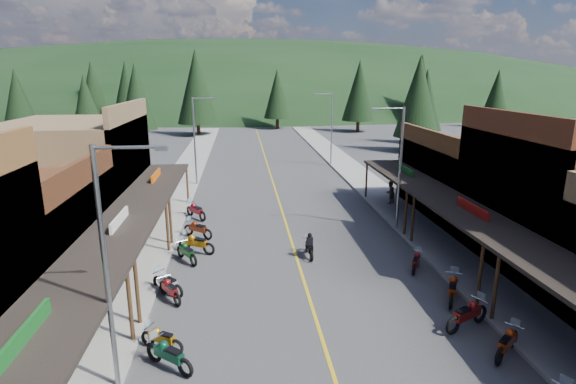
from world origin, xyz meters
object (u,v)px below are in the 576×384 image
object	(u,v)px
shop_east_3	(471,179)
streetlight_2	(398,163)
streetlight_3	(330,126)
rider_on_bike	(309,247)
shop_east_2	(566,202)
pine_11	(418,96)
pine_4	(359,90)
bike_west_5	(169,354)
bike_east_7	(453,287)
pine_3	(277,94)
pedestrian_east_b	(390,192)
bike_west_7	(170,289)
streetlight_1	(196,137)
bike_west_10	(196,242)
shop_west_3	(77,174)
pine_2	(196,87)
pine_6	(497,93)
bike_east_6	(467,313)
pine_5	(421,84)
pine_10	(136,97)
bike_west_8	(167,282)
pine_1	(127,89)
pine_8	(86,107)
bike_west_9	(187,251)
pine_9	(426,100)
bike_west_12	(196,210)
bike_west_11	(198,228)
bike_east_5	(507,341)
bike_east_8	(416,261)
streetlight_0	(110,261)
pine_0	(17,96)
bike_west_6	(162,337)
pine_7	(93,89)
shop_west_2	(8,239)

from	to	relation	value
shop_east_3	streetlight_2	distance (m)	7.80
streetlight_3	rider_on_bike	world-z (taller)	streetlight_3
shop_east_2	pine_11	world-z (taller)	pine_11
pine_4	bike_west_5	size ratio (longest dim) A/B	5.78
streetlight_2	bike_east_7	size ratio (longest dim) A/B	3.48
pine_3	pedestrian_east_b	size ratio (longest dim) A/B	6.19
bike_west_5	bike_west_7	world-z (taller)	bike_west_5
streetlight_1	bike_west_10	distance (m)	17.14
rider_on_bike	pedestrian_east_b	xyz separation A→B (m)	(7.80, 9.55, 0.45)
shop_west_3	streetlight_1	size ratio (longest dim) A/B	1.36
pine_2	bike_west_10	xyz separation A→B (m)	(4.39, -52.65, -7.34)
shop_west_3	pine_6	world-z (taller)	pine_6
streetlight_3	bike_east_6	distance (m)	34.00
pine_5	pine_10	world-z (taller)	pine_5
bike_west_8	shop_west_3	bearing A→B (deg)	77.76
shop_east_3	pine_4	xyz separation A→B (m)	(4.25, 48.70, 4.70)
pine_1	pine_10	distance (m)	20.89
pine_3	bike_west_10	bearing A→B (deg)	-99.00
pine_1	pine_11	world-z (taller)	pine_1
streetlight_2	pine_2	bearing A→B (deg)	108.73
pine_8	bike_west_9	xyz separation A→B (m)	(15.98, -35.86, -5.36)
pine_9	bike_west_8	distance (m)	54.24
bike_east_7	shop_east_2	bearing A→B (deg)	52.15
streetlight_3	bike_west_12	bearing A→B (deg)	-125.89
bike_east_6	bike_east_7	size ratio (longest dim) A/B	1.02
pine_2	bike_west_10	world-z (taller)	pine_2
bike_west_11	bike_east_5	distance (m)	18.26
bike_west_12	bike_east_8	distance (m)	15.79
pine_3	bike_west_9	size ratio (longest dim) A/B	5.09
streetlight_0	bike_west_8	xyz separation A→B (m)	(0.46, 6.52, -3.87)
shop_east_3	pine_4	size ratio (longest dim) A/B	0.87
rider_on_bike	bike_west_10	bearing A→B (deg)	167.55
streetlight_3	pine_0	xyz separation A→B (m)	(-46.95, 32.00, 2.02)
bike_west_11	bike_east_8	bearing A→B (deg)	-80.72
bike_west_6	rider_on_bike	xyz separation A→B (m)	(6.74, 8.19, 0.06)
pine_7	bike_west_9	distance (m)	76.70
pine_4	pine_7	distance (m)	52.50
shop_west_2	pine_11	world-z (taller)	pine_11
pine_7	bike_west_5	distance (m)	85.63
shop_west_2	bike_east_8	distance (m)	19.84
pine_0	pine_8	size ratio (longest dim) A/B	1.10
shop_west_3	pine_8	distance (m)	29.95
pine_2	pine_6	world-z (taller)	pine_2
pine_10	bike_west_10	distance (m)	46.75
pine_1	bike_west_9	distance (m)	68.59
streetlight_0	shop_west_3	bearing A→B (deg)	111.55
streetlight_1	pine_5	bearing A→B (deg)	50.68
shop_west_2	pine_4	world-z (taller)	pine_4
streetlight_1	bike_east_8	xyz separation A→B (m)	(12.94, -20.22, -3.92)
bike_west_6	streetlight_0	bearing A→B (deg)	-175.02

